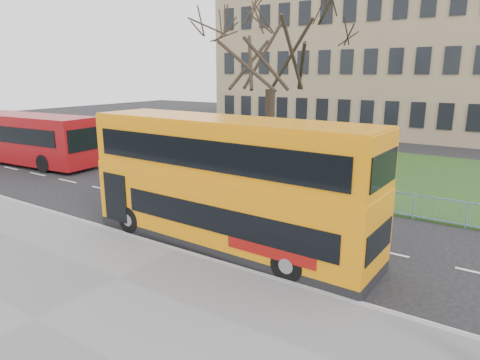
{
  "coord_description": "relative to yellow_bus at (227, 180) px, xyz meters",
  "views": [
    {
      "loc": [
        9.47,
        -11.74,
        6.05
      ],
      "look_at": [
        0.93,
        1.0,
        2.18
      ],
      "focal_mm": 32.0,
      "sensor_mm": 36.0,
      "label": 1
    }
  ],
  "objects": [
    {
      "name": "grass_verge",
      "position": [
        -1.09,
        14.37,
        -2.37
      ],
      "size": [
        80.0,
        15.4,
        0.08
      ],
      "primitive_type": "cube",
      "color": "#243D16",
      "rests_on": "ground"
    },
    {
      "name": "pavement",
      "position": [
        -1.09,
        -6.68,
        -2.35
      ],
      "size": [
        80.0,
        10.5,
        0.12
      ],
      "primitive_type": "cube",
      "color": "slate",
      "rests_on": "ground"
    },
    {
      "name": "guard_railing",
      "position": [
        -1.09,
        6.67,
        -1.86
      ],
      "size": [
        40.0,
        0.12,
        1.1
      ],
      "primitive_type": null,
      "color": "#6FA4C5",
      "rests_on": "ground"
    },
    {
      "name": "civic_building",
      "position": [
        -6.09,
        35.07,
        4.59
      ],
      "size": [
        30.0,
        15.0,
        14.0
      ],
      "primitive_type": "cube",
      "color": "#90745B",
      "rests_on": "ground"
    },
    {
      "name": "ground",
      "position": [
        -1.09,
        0.07,
        -2.41
      ],
      "size": [
        120.0,
        120.0,
        0.0
      ],
      "primitive_type": "plane",
      "color": "black",
      "rests_on": "ground"
    },
    {
      "name": "kerb",
      "position": [
        -1.09,
        -1.48,
        -2.34
      ],
      "size": [
        80.0,
        0.2,
        0.14
      ],
      "primitive_type": "cube",
      "color": "gray",
      "rests_on": "ground"
    },
    {
      "name": "red_bus",
      "position": [
        -20.25,
        4.06,
        -0.64
      ],
      "size": [
        12.8,
        3.9,
        3.32
      ],
      "rotation": [
        0.0,
        0.0,
        0.08
      ],
      "color": "maroon",
      "rests_on": "ground"
    },
    {
      "name": "yellow_bus",
      "position": [
        0.0,
        0.0,
        0.0
      ],
      "size": [
        10.79,
        2.85,
        4.49
      ],
      "rotation": [
        0.0,
        0.0,
        -0.03
      ],
      "color": "orange",
      "rests_on": "ground"
    },
    {
      "name": "bare_tree",
      "position": [
        -4.09,
        10.07,
        3.67
      ],
      "size": [
        8.4,
        8.4,
        12.0
      ],
      "primitive_type": null,
      "color": "black",
      "rests_on": "grass_verge"
    }
  ]
}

